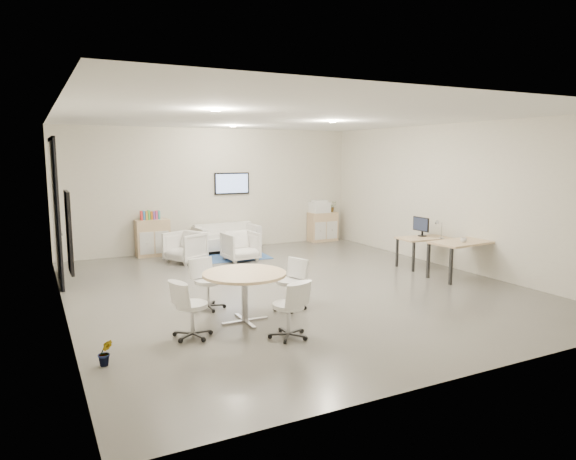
% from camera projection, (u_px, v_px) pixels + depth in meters
% --- Properties ---
extents(room_shell, '(9.60, 10.60, 4.80)m').
position_uv_depth(room_shell, '(291.00, 204.00, 9.64)').
color(room_shell, '#5A5852').
rests_on(room_shell, ground).
extents(glass_door, '(0.09, 1.90, 2.85)m').
position_uv_depth(glass_door, '(55.00, 207.00, 10.10)').
color(glass_door, black).
rests_on(glass_door, room_shell).
extents(artwork, '(0.05, 0.54, 1.04)m').
position_uv_depth(artwork, '(69.00, 232.00, 6.46)').
color(artwork, black).
rests_on(artwork, room_shell).
extents(wall_tv, '(0.98, 0.06, 0.58)m').
position_uv_depth(wall_tv, '(232.00, 183.00, 13.78)').
color(wall_tv, black).
rests_on(wall_tv, room_shell).
extents(ceiling_spots, '(3.14, 4.14, 0.03)m').
position_uv_depth(ceiling_spots, '(263.00, 121.00, 10.06)').
color(ceiling_spots, '#FFEAC6').
rests_on(ceiling_spots, room_shell).
extents(sideboard_left, '(0.82, 0.42, 0.92)m').
position_uv_depth(sideboard_left, '(153.00, 238.00, 12.81)').
color(sideboard_left, tan).
rests_on(sideboard_left, room_shell).
extents(sideboard_right, '(0.85, 0.41, 0.85)m').
position_uv_depth(sideboard_right, '(323.00, 227.00, 15.03)').
color(sideboard_right, tan).
rests_on(sideboard_right, room_shell).
extents(books, '(0.47, 0.14, 0.22)m').
position_uv_depth(books, '(150.00, 215.00, 12.71)').
color(books, red).
rests_on(books, sideboard_left).
extents(printer, '(0.52, 0.43, 0.36)m').
position_uv_depth(printer, '(320.00, 207.00, 14.89)').
color(printer, white).
rests_on(printer, sideboard_right).
extents(loveseat, '(1.66, 0.90, 0.61)m').
position_uv_depth(loveseat, '(226.00, 238.00, 13.52)').
color(loveseat, silver).
rests_on(loveseat, room_shell).
extents(blue_rug, '(1.65, 1.15, 0.01)m').
position_uv_depth(blue_rug, '(236.00, 257.00, 12.69)').
color(blue_rug, '#32599B').
rests_on(blue_rug, room_shell).
extents(armchair_left, '(1.00, 1.02, 0.79)m').
position_uv_depth(armchair_left, '(185.00, 245.00, 12.09)').
color(armchair_left, silver).
rests_on(armchair_left, room_shell).
extents(armchair_right, '(0.80, 0.75, 0.76)m').
position_uv_depth(armchair_right, '(241.00, 245.00, 12.23)').
color(armchair_right, silver).
rests_on(armchair_right, room_shell).
extents(desk_rear, '(1.34, 0.75, 0.68)m').
position_uv_depth(desk_rear, '(427.00, 240.00, 11.57)').
color(desk_rear, tan).
rests_on(desk_rear, room_shell).
extents(desk_front, '(1.54, 0.87, 0.77)m').
position_uv_depth(desk_front, '(465.00, 245.00, 10.50)').
color(desk_front, tan).
rests_on(desk_front, room_shell).
extents(monitor, '(0.20, 0.50, 0.44)m').
position_uv_depth(monitor, '(421.00, 226.00, 11.64)').
color(monitor, black).
rests_on(monitor, desk_rear).
extents(round_table, '(1.26, 1.26, 0.77)m').
position_uv_depth(round_table, '(245.00, 278.00, 7.70)').
color(round_table, tan).
rests_on(round_table, room_shell).
extents(meeting_chairs, '(2.53, 2.53, 0.82)m').
position_uv_depth(meeting_chairs, '(245.00, 296.00, 7.74)').
color(meeting_chairs, white).
rests_on(meeting_chairs, room_shell).
extents(plant_cabinet, '(0.30, 0.32, 0.24)m').
position_uv_depth(plant_cabinet, '(331.00, 208.00, 15.08)').
color(plant_cabinet, '#3F7F3F').
rests_on(plant_cabinet, sideboard_right).
extents(plant_floor, '(0.18, 0.33, 0.14)m').
position_uv_depth(plant_floor, '(106.00, 360.00, 6.17)').
color(plant_floor, '#3F7F3F').
rests_on(plant_floor, room_shell).
extents(cup, '(0.13, 0.11, 0.12)m').
position_uv_depth(cup, '(464.00, 240.00, 10.29)').
color(cup, white).
rests_on(cup, desk_front).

